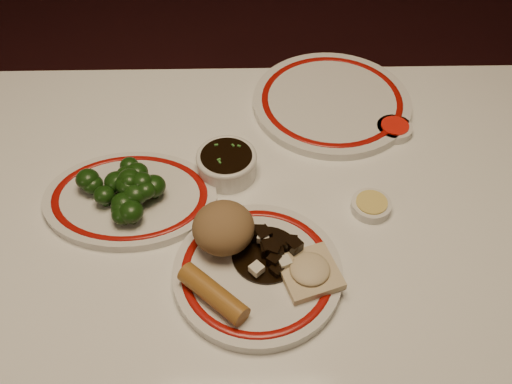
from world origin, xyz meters
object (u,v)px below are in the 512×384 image
object	(u,v)px
fried_wonton	(310,271)
broccoli_plate	(130,198)
broccoli_pile	(126,189)
rice_mound	(223,228)
spring_roll	(213,294)
soy_bowl	(227,164)
main_plate	(258,272)
dining_table	(242,281)
stirfry_heap	(270,250)

from	to	relation	value
fried_wonton	broccoli_plate	size ratio (longest dim) A/B	0.35
broccoli_plate	broccoli_pile	xyz separation A→B (m)	(-0.00, -0.01, 0.03)
rice_mound	spring_roll	bearing A→B (deg)	-97.40
spring_roll	soy_bowl	distance (m)	0.26
rice_mound	broccoli_plate	distance (m)	0.19
main_plate	broccoli_pile	distance (m)	0.25
spring_roll	broccoli_plate	bearing A→B (deg)	78.46
rice_mound	fried_wonton	distance (m)	0.14
spring_roll	broccoli_pile	size ratio (longest dim) A/B	0.76
dining_table	broccoli_plate	bearing A→B (deg)	151.75
spring_roll	broccoli_pile	xyz separation A→B (m)	(-0.14, 0.19, 0.01)
main_plate	rice_mound	xyz separation A→B (m)	(-0.05, 0.05, 0.04)
broccoli_pile	fried_wonton	bearing A→B (deg)	-28.60
broccoli_plate	broccoli_pile	world-z (taller)	broccoli_pile
dining_table	rice_mound	world-z (taller)	rice_mound
spring_roll	broccoli_pile	distance (m)	0.23
broccoli_plate	stirfry_heap	bearing A→B (deg)	-28.63
main_plate	soy_bowl	xyz separation A→B (m)	(-0.05, 0.21, 0.01)
spring_roll	rice_mound	bearing A→B (deg)	35.12
stirfry_heap	broccoli_pile	xyz separation A→B (m)	(-0.22, 0.11, 0.01)
main_plate	stirfry_heap	xyz separation A→B (m)	(0.02, 0.03, 0.02)
rice_mound	broccoli_plate	xyz separation A→B (m)	(-0.15, 0.10, -0.04)
dining_table	main_plate	bearing A→B (deg)	-64.54
stirfry_heap	rice_mound	bearing A→B (deg)	159.31
main_plate	soy_bowl	size ratio (longest dim) A/B	2.50
broccoli_pile	rice_mound	bearing A→B (deg)	-29.79
main_plate	soy_bowl	world-z (taller)	soy_bowl
broccoli_plate	spring_roll	bearing A→B (deg)	-54.06
stirfry_heap	soy_bowl	distance (m)	0.19
dining_table	broccoli_plate	world-z (taller)	broccoli_plate
spring_roll	soy_bowl	bearing A→B (deg)	39.34
dining_table	stirfry_heap	xyz separation A→B (m)	(0.04, -0.02, 0.12)
broccoli_plate	soy_bowl	size ratio (longest dim) A/B	2.85
dining_table	broccoli_pile	bearing A→B (deg)	153.58
dining_table	spring_roll	xyz separation A→B (m)	(-0.04, -0.10, 0.12)
dining_table	spring_roll	size ratio (longest dim) A/B	10.90
rice_mound	soy_bowl	xyz separation A→B (m)	(0.00, 0.16, -0.03)
main_plate	stirfry_heap	world-z (taller)	stirfry_heap
spring_roll	stirfry_heap	size ratio (longest dim) A/B	1.05
main_plate	rice_mound	bearing A→B (deg)	133.50
dining_table	stirfry_heap	world-z (taller)	stirfry_heap
dining_table	broccoli_plate	size ratio (longest dim) A/B	4.23
spring_roll	stirfry_heap	world-z (taller)	same
rice_mound	broccoli_plate	size ratio (longest dim) A/B	0.32
rice_mound	spring_roll	distance (m)	0.10
dining_table	rice_mound	distance (m)	0.14
broccoli_pile	soy_bowl	world-z (taller)	broccoli_pile
dining_table	fried_wonton	distance (m)	0.17
spring_roll	main_plate	bearing A→B (deg)	-9.52
dining_table	main_plate	size ratio (longest dim) A/B	4.82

